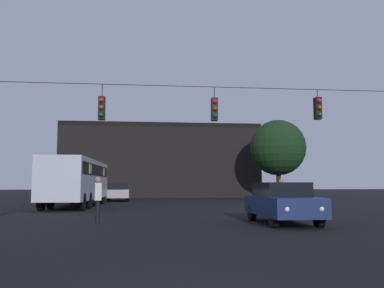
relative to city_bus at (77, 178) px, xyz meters
The scene contains 9 objects.
ground_plane 5.89m from the city_bus, 26.10° to the left, with size 168.00×168.00×0.00m, color black.
overhead_signal_span 12.03m from the city_bus, 65.22° to the right, with size 22.23×0.44×6.43m.
city_bus is the anchor object (origin of this frame).
car_near_right 15.86m from the city_bus, 52.59° to the right, with size 1.83×4.35×1.52m.
car_far_left 8.65m from the city_bus, 76.24° to the left, with size 2.04×4.42×1.52m.
pedestrian_crossing_center 14.07m from the city_bus, 39.86° to the right, with size 0.29×0.39×1.69m.
pedestrian_crossing_right 12.24m from the city_bus, 76.80° to the right, with size 0.30×0.40×1.73m.
corner_building 22.78m from the city_bus, 74.65° to the left, with size 21.66×12.44×8.06m.
tree_left_silhouette 20.56m from the city_bus, 32.48° to the left, with size 5.40×5.40×7.70m.
Camera 1 is at (-0.34, -5.35, 1.46)m, focal length 38.05 mm.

